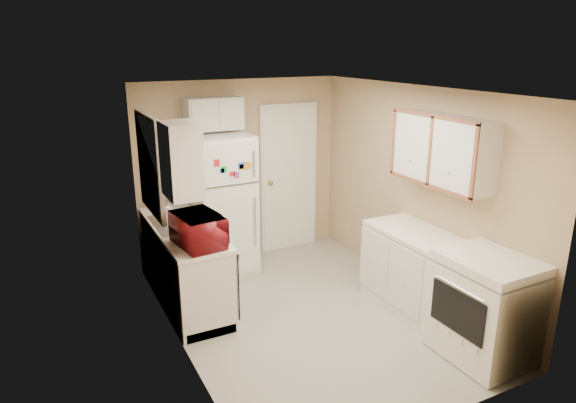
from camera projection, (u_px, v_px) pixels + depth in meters
name	position (u px, v px, depth m)	size (l,w,h in m)	color
floor	(309.00, 314.00, 5.61)	(3.80, 3.80, 0.00)	#BAB5A9
ceiling	(312.00, 91.00, 4.90)	(3.80, 3.80, 0.00)	white
wall_left	(175.00, 231.00, 4.65)	(3.80, 3.80, 0.00)	tan
wall_right	(417.00, 193.00, 5.86)	(3.80, 3.80, 0.00)	tan
wall_back	(241.00, 171.00, 6.88)	(2.80, 2.80, 0.00)	tan
wall_front	(441.00, 284.00, 3.64)	(2.80, 2.80, 0.00)	tan
left_counter	(185.00, 265.00, 5.77)	(0.60, 1.80, 0.90)	silver
dishwasher	(228.00, 277.00, 5.37)	(0.03, 0.58, 0.72)	black
sink	(179.00, 226.00, 5.78)	(0.54, 0.74, 0.16)	gray
microwave	(198.00, 231.00, 5.09)	(0.32, 0.58, 0.39)	maroon
soap_bottle	(169.00, 210.00, 5.90)	(0.08, 0.08, 0.18)	white
window_blinds	(151.00, 165.00, 5.45)	(0.10, 0.98, 1.08)	silver
upper_cabinet_left	(181.00, 160.00, 4.73)	(0.30, 0.45, 0.70)	silver
refrigerator	(222.00, 204.00, 6.49)	(0.73, 0.71, 1.77)	white
cabinet_over_fridge	(214.00, 114.00, 6.34)	(0.70, 0.30, 0.40)	silver
interior_door	(289.00, 178.00, 7.20)	(0.86, 0.06, 2.08)	white
right_counter	(440.00, 285.00, 5.27)	(0.60, 2.00, 0.90)	silver
stove	(484.00, 308.00, 4.72)	(0.67, 0.83, 1.01)	white
upper_cabinet_right	(442.00, 150.00, 5.19)	(0.30, 1.20, 0.70)	silver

